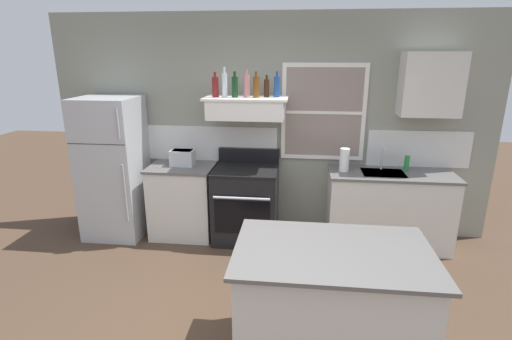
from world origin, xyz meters
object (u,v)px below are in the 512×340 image
bottle_red_label_wine (215,87)px  bottle_rose_pink (247,85)px  bottle_clear_tall (225,85)px  refrigerator (113,168)px  bottle_brown_stout (267,88)px  bottle_dark_green_wine (235,87)px  bottle_blue_liqueur (277,86)px  dish_soap_bottle (407,163)px  toaster (183,157)px  paper_towel_roll (344,160)px  kitchen_island (330,305)px  bottle_amber_wine (256,87)px  stove_range (246,203)px

bottle_red_label_wine → bottle_rose_pink: (0.35, 0.06, 0.01)m
bottle_red_label_wine → bottle_clear_tall: bottle_clear_tall is taller
refrigerator → bottle_brown_stout: size_ratio=7.01×
bottle_dark_green_wine → bottle_blue_liqueur: 0.48m
dish_soap_bottle → bottle_rose_pink: bearing=-179.1°
toaster → paper_towel_roll: 1.94m
bottle_brown_stout → toaster: bearing=-176.1°
refrigerator → toaster: refrigerator is taller
bottle_clear_tall → bottle_blue_liqueur: 0.60m
bottle_red_label_wine → kitchen_island: bearing=-57.5°
bottle_dark_green_wine → dish_soap_bottle: bottle_dark_green_wine is taller
refrigerator → paper_towel_roll: refrigerator is taller
bottle_brown_stout → paper_towel_roll: 1.23m
bottle_dark_green_wine → paper_towel_roll: bottle_dark_green_wine is taller
bottle_clear_tall → bottle_amber_wine: 0.36m
stove_range → bottle_red_label_wine: size_ratio=3.87×
toaster → bottle_rose_pink: bottle_rose_pink is taller
bottle_rose_pink → kitchen_island: size_ratio=0.22×
stove_range → bottle_rose_pink: (0.00, 0.11, 1.41)m
refrigerator → bottle_red_label_wine: bottle_red_label_wine is taller
bottle_dark_green_wine → bottle_rose_pink: bottle_rose_pink is taller
toaster → bottle_amber_wine: bearing=-0.6°
bottle_red_label_wine → bottle_dark_green_wine: (0.23, -0.01, 0.00)m
bottle_red_label_wine → bottle_blue_liqueur: size_ratio=0.98×
refrigerator → bottle_amber_wine: (1.77, 0.07, 1.00)m
stove_range → dish_soap_bottle: same height
refrigerator → toaster: bearing=5.5°
bottle_amber_wine → bottle_blue_liqueur: size_ratio=1.00×
bottle_amber_wine → kitchen_island: 2.53m
bottle_red_label_wine → bottle_clear_tall: bearing=2.7°
kitchen_island → bottle_blue_liqueur: bearing=105.0°
bottle_blue_liqueur → kitchen_island: 2.53m
bottle_clear_tall → bottle_red_label_wine: bearing=-177.3°
bottle_brown_stout → bottle_blue_liqueur: (0.12, -0.01, 0.02)m
bottle_red_label_wine → kitchen_island: 2.70m
toaster → bottle_amber_wine: bottle_amber_wine is taller
refrigerator → toaster: (0.86, 0.08, 0.14)m
kitchen_island → bottle_amber_wine: bearing=111.6°
bottle_rose_pink → paper_towel_roll: bottle_rose_pink is taller
toaster → bottle_red_label_wine: (0.44, -0.01, 0.85)m
stove_range → bottle_rose_pink: 1.41m
bottle_brown_stout → bottle_clear_tall: bearing=-170.8°
bottle_rose_pink → bottle_brown_stout: size_ratio=1.24×
bottle_rose_pink → kitchen_island: bottle_rose_pink is taller
toaster → stove_range: (0.79, -0.06, -0.54)m
bottle_blue_liqueur → dish_soap_bottle: bearing=0.5°
bottle_rose_pink → refrigerator: bearing=-175.5°
stove_range → bottle_red_label_wine: bottle_red_label_wine is taller
bottle_red_label_wine → paper_towel_roll: 1.71m
bottle_blue_liqueur → kitchen_island: bottle_blue_liqueur is taller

